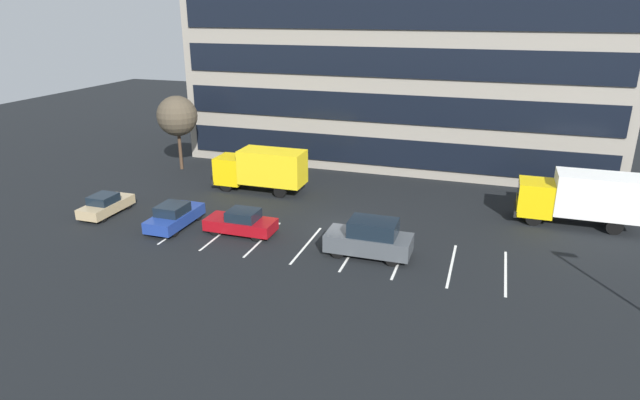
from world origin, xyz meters
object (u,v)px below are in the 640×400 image
suv_charcoal (370,238)px  sedan_maroon (241,222)px  bare_tree (177,116)px  sedan_navy (175,216)px  sedan_tan (106,205)px  box_truck_yellow (581,196)px  box_truck_yellow_all (262,168)px

suv_charcoal → sedan_maroon: bearing=176.0°
suv_charcoal → bare_tree: (-19.46, 11.75, 3.57)m
bare_tree → sedan_navy: bearing=-59.8°
suv_charcoal → bare_tree: size_ratio=0.76×
sedan_maroon → bare_tree: 16.29m
suv_charcoal → sedan_tan: (-18.42, 0.71, -0.37)m
box_truck_yellow → bare_tree: size_ratio=1.17×
suv_charcoal → sedan_maroon: (-8.25, 0.58, -0.31)m
box_truck_yellow → sedan_maroon: box_truck_yellow is taller
box_truck_yellow_all → suv_charcoal: size_ratio=1.46×
suv_charcoal → sedan_maroon: 8.28m
box_truck_yellow_all → box_truck_yellow: bearing=0.5°
sedan_maroon → bare_tree: (-11.21, 11.17, 3.89)m
box_truck_yellow → sedan_maroon: 21.55m
sedan_tan → sedan_maroon: sedan_maroon is taller
sedan_maroon → suv_charcoal: bearing=-4.0°
suv_charcoal → sedan_tan: suv_charcoal is taller
box_truck_yellow_all → sedan_tan: 11.25m
box_truck_yellow_all → bare_tree: bare_tree is taller
sedan_tan → sedan_navy: 5.68m
box_truck_yellow_all → sedan_tan: (-8.05, -7.77, -1.16)m
sedan_tan → box_truck_yellow_all: bearing=44.0°
box_truck_yellow_all → sedan_navy: 8.66m
box_truck_yellow_all → sedan_maroon: box_truck_yellow_all is taller
sedan_tan → sedan_navy: sedan_navy is taller
sedan_navy → bare_tree: 13.88m
box_truck_yellow → box_truck_yellow_all: box_truck_yellow is taller
bare_tree → suv_charcoal: bearing=-31.1°
box_truck_yellow → box_truck_yellow_all: (-22.05, -0.18, -0.11)m
suv_charcoal → sedan_maroon: suv_charcoal is taller
sedan_tan → bare_tree: bearing=95.4°
box_truck_yellow → sedan_tan: box_truck_yellow is taller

